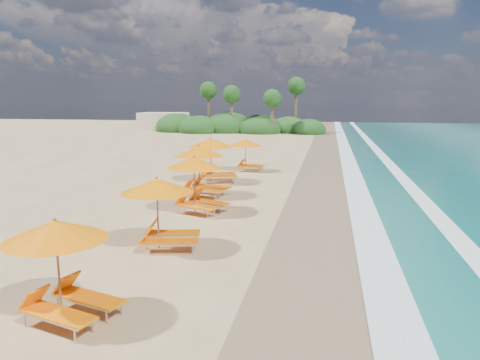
# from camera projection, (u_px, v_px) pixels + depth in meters

# --- Properties ---
(ground) EXTENTS (160.00, 160.00, 0.00)m
(ground) POSITION_uv_depth(u_px,v_px,m) (240.00, 206.00, 20.61)
(ground) COLOR tan
(ground) RESTS_ON ground
(wet_sand) EXTENTS (4.00, 160.00, 0.01)m
(wet_sand) POSITION_uv_depth(u_px,v_px,m) (328.00, 210.00, 19.84)
(wet_sand) COLOR #856E4F
(wet_sand) RESTS_ON ground
(surf_foam) EXTENTS (4.00, 160.00, 0.01)m
(surf_foam) POSITION_uv_depth(u_px,v_px,m) (392.00, 212.00, 19.32)
(surf_foam) COLOR white
(surf_foam) RESTS_ON ground
(station_0) EXTENTS (2.88, 2.80, 2.31)m
(station_0) POSITION_uv_depth(u_px,v_px,m) (64.00, 263.00, 9.75)
(station_0) COLOR olive
(station_0) RESTS_ON ground
(station_1) EXTENTS (2.93, 2.81, 2.40)m
(station_1) POSITION_uv_depth(u_px,v_px,m) (163.00, 208.00, 14.51)
(station_1) COLOR olive
(station_1) RESTS_ON ground
(station_2) EXTENTS (3.17, 3.12, 2.46)m
(station_2) POSITION_uv_depth(u_px,v_px,m) (198.00, 181.00, 19.17)
(station_2) COLOR olive
(station_2) RESTS_ON ground
(station_3) EXTENTS (3.16, 3.03, 2.59)m
(station_3) POSITION_uv_depth(u_px,v_px,m) (203.00, 167.00, 22.51)
(station_3) COLOR olive
(station_3) RESTS_ON ground
(station_4) EXTENTS (3.41, 3.35, 2.67)m
(station_4) POSITION_uv_depth(u_px,v_px,m) (214.00, 157.00, 26.34)
(station_4) COLOR olive
(station_4) RESTS_ON ground
(station_5) EXTENTS (2.45, 2.27, 2.22)m
(station_5) POSITION_uv_depth(u_px,v_px,m) (248.00, 153.00, 30.42)
(station_5) COLOR olive
(station_5) RESTS_ON ground
(treeline) EXTENTS (25.80, 8.80, 9.74)m
(treeline) POSITION_uv_depth(u_px,v_px,m) (234.00, 126.00, 66.28)
(treeline) COLOR #163D14
(treeline) RESTS_ON ground
(beach_building) EXTENTS (7.00, 5.00, 2.80)m
(beach_building) POSITION_uv_depth(u_px,v_px,m) (163.00, 121.00, 70.93)
(beach_building) COLOR beige
(beach_building) RESTS_ON ground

